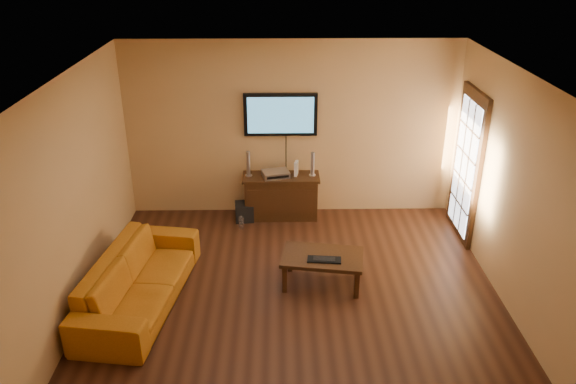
{
  "coord_description": "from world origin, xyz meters",
  "views": [
    {
      "loc": [
        -0.19,
        -5.58,
        4.07
      ],
      "look_at": [
        -0.08,
        0.8,
        1.1
      ],
      "focal_mm": 35.0,
      "sensor_mm": 36.0,
      "label": 1
    }
  ],
  "objects_px": {
    "game_console": "(296,168)",
    "sofa": "(138,272)",
    "television": "(281,115)",
    "speaker_right": "(313,165)",
    "coffee_table": "(322,259)",
    "speaker_left": "(248,165)",
    "keyboard": "(324,260)",
    "subwoofer": "(244,212)",
    "av_receiver": "(276,174)",
    "bottle": "(241,223)",
    "media_console": "(281,196)"
  },
  "relations": [
    {
      "from": "television",
      "to": "speaker_right",
      "type": "xyz_separation_m",
      "value": [
        0.48,
        -0.17,
        -0.74
      ]
    },
    {
      "from": "speaker_right",
      "to": "coffee_table",
      "type": "bearing_deg",
      "value": -89.25
    },
    {
      "from": "media_console",
      "to": "av_receiver",
      "type": "distance_m",
      "value": 0.39
    },
    {
      "from": "media_console",
      "to": "sofa",
      "type": "distance_m",
      "value": 2.8
    },
    {
      "from": "television",
      "to": "bottle",
      "type": "relative_size",
      "value": 5.15
    },
    {
      "from": "speaker_left",
      "to": "subwoofer",
      "type": "bearing_deg",
      "value": -121.17
    },
    {
      "from": "television",
      "to": "bottle",
      "type": "height_order",
      "value": "television"
    },
    {
      "from": "media_console",
      "to": "game_console",
      "type": "bearing_deg",
      "value": 8.78
    },
    {
      "from": "speaker_right",
      "to": "subwoofer",
      "type": "distance_m",
      "value": 1.28
    },
    {
      "from": "speaker_left",
      "to": "subwoofer",
      "type": "distance_m",
      "value": 0.75
    },
    {
      "from": "television",
      "to": "speaker_right",
      "type": "bearing_deg",
      "value": -19.47
    },
    {
      "from": "television",
      "to": "av_receiver",
      "type": "height_order",
      "value": "television"
    },
    {
      "from": "subwoofer",
      "to": "bottle",
      "type": "height_order",
      "value": "subwoofer"
    },
    {
      "from": "speaker_left",
      "to": "keyboard",
      "type": "distance_m",
      "value": 2.29
    },
    {
      "from": "subwoofer",
      "to": "television",
      "type": "bearing_deg",
      "value": 21.44
    },
    {
      "from": "television",
      "to": "sofa",
      "type": "distance_m",
      "value": 3.17
    },
    {
      "from": "speaker_right",
      "to": "sofa",
      "type": "bearing_deg",
      "value": -134.23
    },
    {
      "from": "coffee_table",
      "to": "av_receiver",
      "type": "relative_size",
      "value": 2.77
    },
    {
      "from": "speaker_left",
      "to": "av_receiver",
      "type": "bearing_deg",
      "value": -4.48
    },
    {
      "from": "speaker_right",
      "to": "bottle",
      "type": "relative_size",
      "value": 1.77
    },
    {
      "from": "coffee_table",
      "to": "speaker_right",
      "type": "xyz_separation_m",
      "value": [
        -0.02,
        1.89,
        0.5
      ]
    },
    {
      "from": "speaker_left",
      "to": "game_console",
      "type": "height_order",
      "value": "speaker_left"
    },
    {
      "from": "coffee_table",
      "to": "sofa",
      "type": "bearing_deg",
      "value": -170.96
    },
    {
      "from": "av_receiver",
      "to": "game_console",
      "type": "distance_m",
      "value": 0.33
    },
    {
      "from": "coffee_table",
      "to": "speaker_left",
      "type": "relative_size",
      "value": 2.75
    },
    {
      "from": "television",
      "to": "coffee_table",
      "type": "relative_size",
      "value": 1.01
    },
    {
      "from": "game_console",
      "to": "coffee_table",
      "type": "bearing_deg",
      "value": -70.72
    },
    {
      "from": "game_console",
      "to": "sofa",
      "type": "bearing_deg",
      "value": -119.35
    },
    {
      "from": "speaker_right",
      "to": "subwoofer",
      "type": "height_order",
      "value": "speaker_right"
    },
    {
      "from": "media_console",
      "to": "speaker_right",
      "type": "distance_m",
      "value": 0.7
    },
    {
      "from": "keyboard",
      "to": "television",
      "type": "bearing_deg",
      "value": 103.42
    },
    {
      "from": "av_receiver",
      "to": "bottle",
      "type": "xyz_separation_m",
      "value": [
        -0.52,
        -0.38,
        -0.63
      ]
    },
    {
      "from": "sofa",
      "to": "keyboard",
      "type": "distance_m",
      "value": 2.23
    },
    {
      "from": "sofa",
      "to": "game_console",
      "type": "distance_m",
      "value": 2.99
    },
    {
      "from": "sofa",
      "to": "keyboard",
      "type": "xyz_separation_m",
      "value": [
        2.22,
        0.24,
        -0.0
      ]
    },
    {
      "from": "coffee_table",
      "to": "game_console",
      "type": "relative_size",
      "value": 4.97
    },
    {
      "from": "speaker_left",
      "to": "speaker_right",
      "type": "xyz_separation_m",
      "value": [
        0.97,
        -0.0,
        -0.01
      ]
    },
    {
      "from": "bottle",
      "to": "coffee_table",
      "type": "bearing_deg",
      "value": -53.15
    },
    {
      "from": "television",
      "to": "bottle",
      "type": "xyz_separation_m",
      "value": [
        -0.6,
        -0.58,
        -1.5
      ]
    },
    {
      "from": "coffee_table",
      "to": "game_console",
      "type": "distance_m",
      "value": 1.98
    },
    {
      "from": "speaker_right",
      "to": "bottle",
      "type": "bearing_deg",
      "value": -159.35
    },
    {
      "from": "television",
      "to": "coffee_table",
      "type": "bearing_deg",
      "value": -76.21
    },
    {
      "from": "coffee_table",
      "to": "media_console",
      "type": "bearing_deg",
      "value": 105.09
    },
    {
      "from": "speaker_left",
      "to": "av_receiver",
      "type": "height_order",
      "value": "speaker_left"
    },
    {
      "from": "bottle",
      "to": "television",
      "type": "bearing_deg",
      "value": 43.75
    },
    {
      "from": "television",
      "to": "bottle",
      "type": "bearing_deg",
      "value": -136.25
    },
    {
      "from": "speaker_left",
      "to": "keyboard",
      "type": "xyz_separation_m",
      "value": [
        1.01,
        -2.0,
        -0.45
      ]
    },
    {
      "from": "av_receiver",
      "to": "sofa",
      "type": "bearing_deg",
      "value": -140.87
    },
    {
      "from": "keyboard",
      "to": "game_console",
      "type": "bearing_deg",
      "value": 98.0
    },
    {
      "from": "game_console",
      "to": "subwoofer",
      "type": "distance_m",
      "value": 1.05
    }
  ]
}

